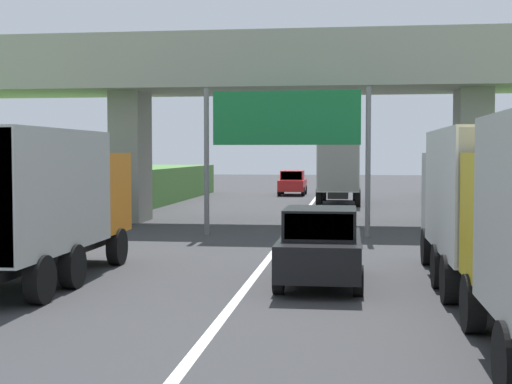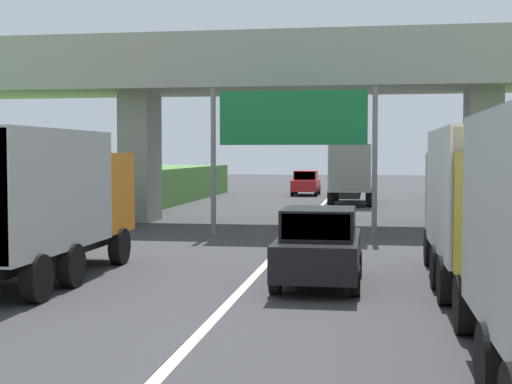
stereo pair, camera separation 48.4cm
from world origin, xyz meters
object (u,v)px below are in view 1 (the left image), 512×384
(car_black, at_px, (321,246))
(construction_barrel_3, at_px, (497,238))
(truck_orange, at_px, (36,198))
(truck_blue, at_px, (339,171))
(truck_silver, at_px, (486,198))
(construction_barrel_4, at_px, (471,224))
(car_red, at_px, (292,183))
(overhead_highway_sign, at_px, (286,127))

(car_black, distance_m, construction_barrel_3, 7.57)
(truck_orange, relative_size, construction_barrel_3, 8.11)
(truck_blue, distance_m, construction_barrel_3, 21.54)
(truck_silver, xyz_separation_m, construction_barrel_4, (1.23, 9.70, -1.47))
(construction_barrel_4, bearing_deg, car_black, -115.63)
(construction_barrel_3, bearing_deg, car_red, 105.70)
(truck_blue, distance_m, truck_silver, 26.46)
(truck_silver, relative_size, car_red, 1.78)
(truck_orange, relative_size, construction_barrel_4, 8.11)
(car_red, xyz_separation_m, construction_barrel_3, (8.29, -29.48, -0.40))
(truck_silver, xyz_separation_m, car_black, (-3.65, -0.46, -1.08))
(construction_barrel_3, height_order, construction_barrel_4, same)
(car_red, bearing_deg, truck_blue, -68.51)
(construction_barrel_4, bearing_deg, construction_barrel_3, -89.61)
(overhead_highway_sign, bearing_deg, car_black, -80.46)
(car_black, height_order, car_red, same)
(car_black, bearing_deg, construction_barrel_3, 49.49)
(truck_silver, relative_size, truck_orange, 1.00)
(truck_silver, bearing_deg, truck_blue, 97.94)
(car_black, distance_m, construction_barrel_4, 11.28)
(truck_blue, relative_size, truck_orange, 1.00)
(truck_orange, bearing_deg, car_red, 85.21)
(overhead_highway_sign, height_order, construction_barrel_3, overhead_highway_sign)
(car_red, bearing_deg, overhead_highway_sign, -86.03)
(overhead_highway_sign, distance_m, truck_blue, 17.35)
(truck_silver, bearing_deg, overhead_highway_sign, 120.14)
(truck_orange, bearing_deg, construction_barrel_3, 29.30)
(truck_orange, xyz_separation_m, car_red, (3.00, 35.82, -1.08))
(truck_blue, bearing_deg, overhead_highway_sign, -95.28)
(overhead_highway_sign, distance_m, car_black, 10.08)
(truck_blue, height_order, car_black, truck_blue)
(truck_blue, height_order, car_red, truck_blue)
(truck_silver, distance_m, construction_barrel_3, 5.63)
(car_red, bearing_deg, truck_silver, -78.57)
(construction_barrel_3, bearing_deg, car_black, -130.51)
(truck_blue, distance_m, construction_barrel_4, 17.27)
(truck_silver, distance_m, car_black, 3.83)
(overhead_highway_sign, distance_m, construction_barrel_3, 8.24)
(construction_barrel_3, bearing_deg, truck_silver, -103.42)
(car_black, xyz_separation_m, car_red, (-3.38, 35.23, 0.00))
(overhead_highway_sign, bearing_deg, construction_barrel_4, 5.95)
(construction_barrel_4, bearing_deg, overhead_highway_sign, -174.05)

